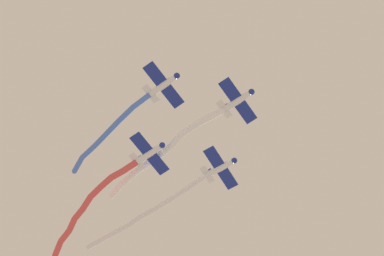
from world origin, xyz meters
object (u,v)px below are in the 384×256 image
object	(u,v)px
airplane_left_wing	(220,168)
airplane_slot	(149,153)
airplane_right_wing	(163,85)
airplane_lead	(238,101)

from	to	relation	value
airplane_left_wing	airplane_slot	xyz separation A→B (m)	(8.21, -6.55, 0.20)
airplane_right_wing	airplane_slot	xyz separation A→B (m)	(-6.55, -8.20, -0.50)
airplane_slot	airplane_lead	bearing A→B (deg)	2.49
airplane_left_wing	airplane_right_wing	bearing A→B (deg)	-92.14
airplane_lead	airplane_right_wing	size ratio (longest dim) A/B	1.00
airplane_left_wing	airplane_slot	world-z (taller)	airplane_slot
airplane_lead	airplane_slot	world-z (taller)	airplane_lead
airplane_lead	airplane_left_wing	size ratio (longest dim) A/B	0.99
airplane_lead	airplane_left_wing	distance (m)	10.50
airplane_lead	airplane_slot	xyz separation A→B (m)	(1.65, -14.74, -0.20)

